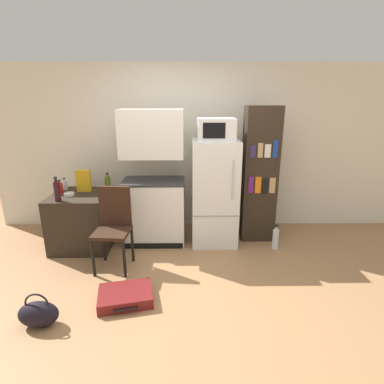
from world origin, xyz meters
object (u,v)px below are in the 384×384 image
at_px(side_table, 83,220).
at_px(refrigerator, 215,193).
at_px(cereal_box, 84,181).
at_px(bottle_clear_short, 65,185).
at_px(microwave, 216,129).
at_px(suitcase_large_flat, 125,296).
at_px(bottle_olive_oil, 108,183).
at_px(handbag, 38,314).
at_px(kitchen_hutch, 154,184).
at_px(bowl, 69,194).
at_px(chair, 114,221).
at_px(bottle_wine_dark, 57,191).
at_px(water_bottle_front, 276,238).
at_px(bookshelf, 259,175).
at_px(bottle_ketchup_red, 60,188).

height_order(side_table, refrigerator, refrigerator).
bearing_deg(cereal_box, bottle_clear_short, 161.91).
relative_size(microwave, suitcase_large_flat, 0.80).
height_order(bottle_olive_oil, handbag, bottle_olive_oil).
distance_m(kitchen_hutch, bottle_olive_oil, 0.64).
bearing_deg(bottle_clear_short, kitchen_hutch, -4.82).
bearing_deg(suitcase_large_flat, kitchen_hutch, 71.28).
distance_m(bowl, chair, 0.86).
bearing_deg(side_table, cereal_box, 84.05).
bearing_deg(bowl, chair, -34.76).
height_order(side_table, bottle_wine_dark, bottle_wine_dark).
xyz_separation_m(side_table, kitchen_hutch, (0.98, 0.13, 0.48)).
bearing_deg(suitcase_large_flat, bottle_wine_dark, 123.53).
distance_m(cereal_box, water_bottle_front, 2.76).
distance_m(microwave, bottle_clear_short, 2.26).
bearing_deg(bottle_wine_dark, handbag, -77.75).
distance_m(bookshelf, bottle_wine_dark, 2.69).
relative_size(chair, suitcase_large_flat, 1.63).
bearing_deg(bottle_clear_short, handbag, -77.61).
relative_size(side_table, suitcase_large_flat, 1.28).
height_order(cereal_box, handbag, cereal_box).
relative_size(bottle_olive_oil, bottle_wine_dark, 0.82).
height_order(refrigerator, bowl, refrigerator).
xyz_separation_m(cereal_box, chair, (0.55, -0.67, -0.32)).
xyz_separation_m(kitchen_hutch, bookshelf, (1.48, 0.10, 0.09)).
height_order(bottle_olive_oil, cereal_box, cereal_box).
height_order(side_table, bottle_clear_short, bottle_clear_short).
distance_m(bottle_wine_dark, chair, 0.84).
relative_size(bottle_ketchup_red, chair, 0.19).
height_order(kitchen_hutch, bottle_clear_short, kitchen_hutch).
distance_m(side_table, bowl, 0.42).
relative_size(bottle_clear_short, suitcase_large_flat, 0.27).
xyz_separation_m(bottle_wine_dark, bowl, (0.05, 0.23, -0.11)).
height_order(bookshelf, suitcase_large_flat, bookshelf).
bearing_deg(microwave, cereal_box, 179.01).
height_order(bottle_ketchup_red, chair, chair).
relative_size(microwave, chair, 0.49).
height_order(cereal_box, suitcase_large_flat, cereal_box).
distance_m(bottle_clear_short, suitcase_large_flat, 2.01).
xyz_separation_m(microwave, bowl, (-1.95, -0.16, -0.83)).
xyz_separation_m(cereal_box, water_bottle_front, (2.64, -0.27, -0.75)).
height_order(bottle_olive_oil, bottle_clear_short, bottle_olive_oil).
relative_size(chair, handbag, 2.74).
relative_size(refrigerator, handbag, 4.06).
bearing_deg(refrigerator, microwave, -106.05).
bearing_deg(bottle_ketchup_red, bottle_olive_oil, 11.58).
bearing_deg(water_bottle_front, kitchen_hutch, 171.07).
bearing_deg(suitcase_large_flat, bottle_clear_short, 114.61).
bearing_deg(handbag, refrigerator, 44.82).
height_order(bookshelf, bowl, bookshelf).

